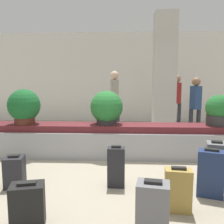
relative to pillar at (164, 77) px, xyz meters
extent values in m
plane|color=#9E937F|center=(-1.26, -2.80, -1.60)|extent=(18.00, 18.00, 0.00)
cube|color=silver|center=(-1.26, 2.66, 0.00)|extent=(18.00, 0.06, 3.20)
cube|color=#9E9EA3|center=(-1.26, -1.52, -1.34)|extent=(7.35, 0.70, 0.52)
cube|color=#5B1E23|center=(-1.26, -1.52, -1.01)|extent=(7.05, 0.54, 0.13)
cube|color=beige|center=(0.00, 0.00, 0.00)|extent=(0.54, 0.54, 3.20)
cube|color=black|center=(-2.04, -4.03, -1.37)|extent=(0.39, 0.31, 0.47)
cube|color=black|center=(-2.04, -4.03, -1.12)|extent=(0.21, 0.13, 0.03)
cube|color=#232328|center=(-2.62, -3.05, -1.38)|extent=(0.31, 0.31, 0.44)
cube|color=black|center=(-2.62, -3.05, -1.14)|extent=(0.16, 0.12, 0.03)
cube|color=navy|center=(0.14, -3.22, -1.29)|extent=(0.38, 0.31, 0.62)
cube|color=black|center=(0.14, -3.22, -0.96)|extent=(0.20, 0.13, 0.03)
cube|color=#232328|center=(-1.13, -2.99, -1.31)|extent=(0.25, 0.17, 0.58)
cube|color=black|center=(-1.13, -2.99, -1.00)|extent=(0.14, 0.06, 0.03)
cube|color=#A3843D|center=(-0.38, -3.63, -1.34)|extent=(0.33, 0.22, 0.52)
cube|color=black|center=(-0.38, -3.63, -1.07)|extent=(0.18, 0.08, 0.03)
cube|color=slate|center=(0.34, -2.83, -1.28)|extent=(0.33, 0.32, 0.63)
cube|color=black|center=(0.34, -2.83, -0.95)|extent=(0.17, 0.13, 0.03)
cube|color=slate|center=(-0.73, -4.10, -1.33)|extent=(0.36, 0.29, 0.54)
cube|color=black|center=(-0.73, -4.10, -1.04)|extent=(0.19, 0.11, 0.03)
cylinder|color=#4C2319|center=(-3.04, -1.57, -0.85)|extent=(0.40, 0.40, 0.21)
sphere|color=#195B28|center=(-3.04, -1.57, -0.56)|extent=(0.65, 0.65, 0.65)
cylinder|color=#2D2D2D|center=(-1.37, -1.49, -0.86)|extent=(0.41, 0.41, 0.17)
sphere|color=#236B2D|center=(-1.37, -1.49, -0.60)|extent=(0.66, 0.66, 0.66)
cylinder|color=#2D2D2D|center=(0.84, -1.51, -0.85)|extent=(0.46, 0.46, 0.21)
sphere|color=#236B2D|center=(0.84, -1.51, -0.60)|extent=(0.51, 0.51, 0.51)
cylinder|color=#282833|center=(0.52, 1.40, -1.20)|extent=(0.11, 0.11, 0.80)
cylinder|color=#282833|center=(0.72, 1.40, -1.20)|extent=(0.11, 0.11, 0.80)
cube|color=maroon|center=(0.62, 1.40, -0.48)|extent=(0.22, 0.34, 0.64)
sphere|color=#936B4C|center=(0.62, 1.40, -0.05)|extent=(0.23, 0.23, 0.23)
cylinder|color=#282833|center=(-1.40, 0.75, -1.17)|extent=(0.11, 0.11, 0.85)
cylinder|color=#282833|center=(-1.20, 0.75, -1.17)|extent=(0.11, 0.11, 0.85)
cube|color=gray|center=(-1.30, 0.75, -0.41)|extent=(0.26, 0.36, 0.68)
sphere|color=beige|center=(-1.30, 0.75, 0.05)|extent=(0.25, 0.25, 0.25)
cylinder|color=#282833|center=(0.77, 0.19, -1.22)|extent=(0.11, 0.11, 0.77)
cylinder|color=#282833|center=(0.97, 0.19, -1.22)|extent=(0.11, 0.11, 0.77)
cube|color=navy|center=(0.87, 0.19, -0.53)|extent=(0.24, 0.35, 0.61)
sphere|color=#936B4C|center=(0.87, 0.19, -0.12)|extent=(0.22, 0.22, 0.22)
camera|label=1|loc=(-1.03, -6.47, -0.02)|focal=40.00mm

